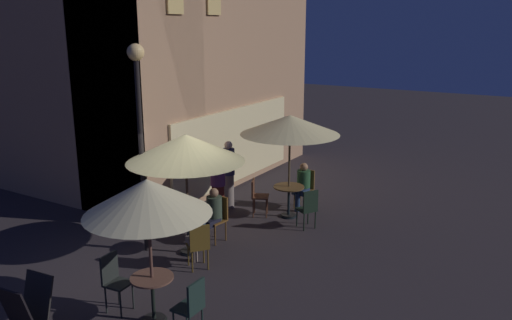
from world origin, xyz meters
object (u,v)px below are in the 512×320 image
Objects in this scene: patio_umbrella_2 at (147,197)px; cafe_chair_5 at (114,277)px; street_lamp_near_corner at (139,109)px; cafe_table_1 at (188,228)px; cafe_table_0 at (289,194)px; cafe_chair_0 at (257,194)px; patio_umbrella_0 at (290,125)px; cafe_chair_2 at (305,185)px; cafe_chair_6 at (192,304)px; cafe_chair_3 at (199,243)px; patron_seated_0 at (302,183)px; patron_standing_3 at (229,174)px; menu_sandwich_board at (27,306)px; patron_seated_1 at (197,234)px; patron_seated_2 at (213,212)px; cafe_table_2 at (153,290)px; patio_umbrella_1 at (186,148)px; cafe_chair_4 at (218,214)px; cafe_chair_1 at (309,206)px; patron_standing_4 at (218,186)px.

patio_umbrella_2 is 2.40× the size of cafe_chair_5.
cafe_table_1 is at bearing -67.43° from street_lamp_near_corner.
cafe_chair_0 is at bearing 115.47° from cafe_table_0.
cafe_chair_2 is (0.85, -0.04, -1.71)m from patio_umbrella_0.
cafe_chair_6 is (0.06, -1.56, -0.04)m from cafe_chair_5.
patron_seated_0 is (4.10, -0.18, 0.13)m from cafe_chair_3.
patron_standing_3 is at bearing 97.85° from cafe_table_0.
cafe_table_0 is at bearing -54.74° from cafe_chair_3.
menu_sandwich_board is 6.78m from patio_umbrella_0.
patron_seated_1 is (-3.31, 0.27, -1.61)m from patio_umbrella_0.
menu_sandwich_board is 0.34× the size of patio_umbrella_0.
cafe_table_1 is 0.65× the size of patron_seated_2.
patron_seated_0 is at bearing 2.78° from cafe_table_2.
patron_seated_2 is (3.03, 1.80, 0.13)m from cafe_chair_6.
patio_umbrella_2 is at bearing 28.56° from patron_standing_3.
cafe_chair_2 is at bearing 80.77° from cafe_chair_5.
patron_standing_3 is (5.00, 1.92, -1.19)m from patio_umbrella_2.
menu_sandwich_board is 1.33m from cafe_chair_5.
cafe_chair_6 reaches higher than menu_sandwich_board.
patio_umbrella_2 is 1.35× the size of patron_standing_3.
street_lamp_near_corner is 3.69m from cafe_table_2.
cafe_chair_2 is (3.75, -0.83, -1.64)m from patio_umbrella_1.
patron_seated_1 is at bearing 0.00° from cafe_chair_3.
cafe_chair_0 is 5.21m from cafe_chair_6.
patron_seated_1 reaches higher than cafe_chair_4.
cafe_chair_5 is at bearing -171.91° from cafe_table_1.
patio_umbrella_1 is at bearing 25.71° from cafe_table_2.
cafe_chair_1 is at bearing 34.46° from patron_seated_0.
cafe_table_1 is 1.00× the size of cafe_table_2.
cafe_chair_0 is at bearing -2.13° from cafe_table_1.
menu_sandwich_board is at bearing 130.44° from patio_umbrella_2.
cafe_table_1 is 3.84m from cafe_chair_2.
cafe_chair_0 is at bearing -43.89° from patron_seated_1.
patio_umbrella_1 is at bearing -0.00° from cafe_chair_4.
cafe_chair_5 is at bearing 11.85° from cafe_chair_4.
cafe_chair_3 is 0.77× the size of patron_seated_2.
patio_umbrella_2 reaches higher than patron_seated_2.
cafe_table_0 is (6.43, -1.11, 0.13)m from menu_sandwich_board.
cafe_chair_6 is (-3.18, -1.77, -0.03)m from cafe_chair_4.
patio_umbrella_0 reaches higher than cafe_chair_3.
cafe_chair_3 is at bearing 76.11° from cafe_chair_5.
patio_umbrella_1 reaches higher than menu_sandwich_board.
patron_standing_4 is at bearing 23.40° from patron_standing_3.
cafe_chair_4 is 1.00× the size of cafe_chair_5.
cafe_table_2 is 0.31× the size of patio_umbrella_1.
patio_umbrella_2 reaches higher than cafe_table_1.
cafe_table_2 is at bearing 0.00° from cafe_chair_5.
patron_seated_0 is at bearing -14.59° from menu_sandwich_board.
cafe_chair_2 is 0.56× the size of patron_standing_3.
cafe_chair_0 is 1.00m from patron_standing_4.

